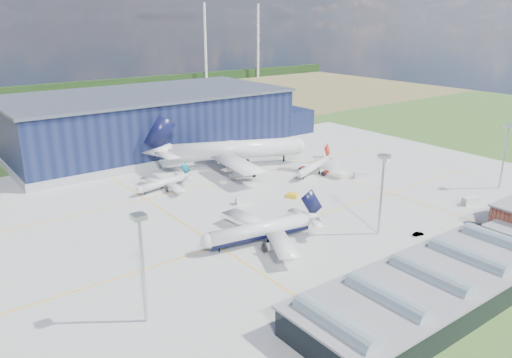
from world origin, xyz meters
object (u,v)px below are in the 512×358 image
at_px(airliner_red, 314,162).
at_px(airliner_regional, 162,179).
at_px(airliner_navy, 260,222).
at_px(gse_cart_b, 223,182).
at_px(airliner_widebody, 234,140).
at_px(gse_tug_a, 292,195).
at_px(light_mast_center, 382,182).
at_px(car_a, 505,223).
at_px(car_b, 418,234).
at_px(light_mast_west, 141,251).
at_px(hangar, 154,124).
at_px(gse_van_c, 471,201).
at_px(airstair, 484,220).
at_px(gse_van_b, 361,175).
at_px(gse_tug_c, 161,182).
at_px(gse_cart_a, 386,160).
at_px(gse_van_a, 244,200).
at_px(light_mast_east, 506,146).

height_order(airliner_red, airliner_regional, airliner_red).
xyz_separation_m(airliner_navy, gse_cart_b, (20.24, 48.44, -5.55)).
xyz_separation_m(airliner_navy, airliner_widebody, (35.62, 63.48, 4.71)).
bearing_deg(gse_tug_a, light_mast_center, -119.53).
distance_m(airliner_widebody, car_a, 101.48).
bearing_deg(car_b, airliner_red, -1.86).
bearing_deg(light_mast_west, airliner_widebody, 46.19).
xyz_separation_m(airliner_red, car_b, (-16.22, -59.47, -4.09)).
xyz_separation_m(hangar, gse_van_c, (48.92, -127.79, -10.33)).
bearing_deg(gse_tug_a, hangar, 65.44).
xyz_separation_m(gse_tug_a, airstair, (29.25, -51.06, 0.91)).
xyz_separation_m(airstair, car_b, (-21.42, 6.82, -1.13)).
relative_size(light_mast_west, light_mast_center, 1.00).
bearing_deg(gse_van_b, light_mast_west, 145.06).
xyz_separation_m(airliner_regional, gse_tug_c, (2.48, 6.01, -3.17)).
height_order(airliner_navy, car_a, airliner_navy).
relative_size(light_mast_west, gse_van_b, 4.34).
relative_size(airliner_widebody, airstair, 12.80).
bearing_deg(airliner_widebody, gse_tug_c, -152.05).
bearing_deg(gse_cart_a, gse_van_a, -171.02).
distance_m(light_mast_west, light_mast_east, 135.00).
bearing_deg(gse_van_c, gse_van_a, 74.00).
distance_m(gse_van_b, car_b, 52.25).
relative_size(airliner_navy, gse_cart_b, 14.28).
relative_size(light_mast_center, gse_van_c, 4.29).
xyz_separation_m(gse_van_c, car_a, (-7.09, -15.02, -0.65)).
bearing_deg(gse_van_c, gse_cart_a, 0.94).
relative_size(airliner_widebody, gse_van_c, 12.37).
xyz_separation_m(hangar, light_mast_west, (-62.81, -124.80, 3.82)).
relative_size(gse_van_b, gse_cart_b, 2.02).
bearing_deg(gse_cart_a, gse_van_b, -155.28).
distance_m(light_mast_west, gse_tug_a, 80.54).
xyz_separation_m(gse_cart_a, airstair, (-31.02, -60.51, 1.09)).
bearing_deg(hangar, gse_van_a, -96.19).
bearing_deg(airstair, light_mast_west, 176.16).
bearing_deg(light_mast_west, gse_van_a, 37.85).
distance_m(light_mast_center, gse_van_b, 52.99).
bearing_deg(car_b, light_mast_east, -69.14).
xyz_separation_m(gse_tug_c, gse_cart_b, (18.71, -12.40, -0.17)).
bearing_deg(airliner_red, light_mast_east, 106.49).
bearing_deg(airliner_regional, gse_cart_b, 152.46).
xyz_separation_m(airliner_red, airliner_regional, (-55.30, 18.00, -0.71)).
xyz_separation_m(gse_tug_a, gse_tug_c, (-28.77, 39.24, -0.00)).
bearing_deg(hangar, airliner_red, -66.69).
bearing_deg(gse_tug_a, gse_van_a, 133.51).
xyz_separation_m(light_mast_east, gse_tug_c, (-93.64, 76.01, -14.69)).
relative_size(airliner_red, airstair, 5.47).
relative_size(gse_tug_a, gse_cart_a, 1.38).
height_order(airliner_widebody, car_a, airliner_widebody).
distance_m(airliner_red, gse_cart_a, 36.91).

